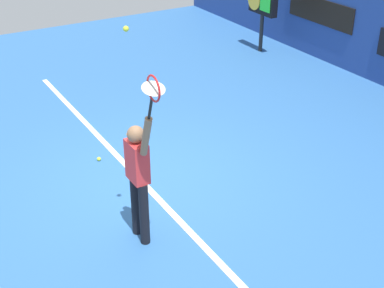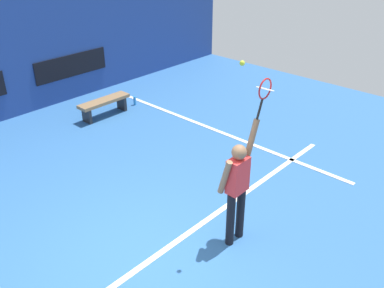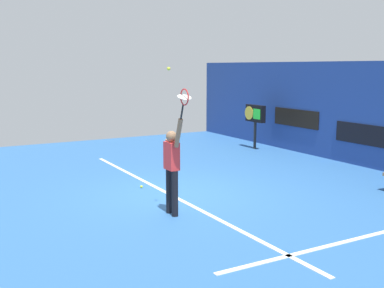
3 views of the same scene
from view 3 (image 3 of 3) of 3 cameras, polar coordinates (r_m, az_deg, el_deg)
ground_plane at (r=11.07m, az=-1.91°, el=-6.08°), size 18.00×18.00×0.00m
back_wall at (r=14.78m, az=20.47°, el=3.32°), size 18.00×0.20×3.09m
sponsor_banner_center at (r=14.75m, az=20.05°, el=1.05°), size 2.20×0.03×0.60m
sponsor_banner_portside at (r=16.82m, az=12.33°, el=3.06°), size 2.20×0.03×0.60m
court_baseline at (r=11.01m, az=-2.54°, el=-6.14°), size 10.00×0.10×0.01m
court_sideline at (r=9.25m, az=21.76°, el=-9.85°), size 0.10×7.00×0.01m
tennis_player at (r=9.39m, az=-2.41°, el=-2.54°), size 0.68×0.31×1.97m
tennis_racket at (r=8.75m, az=-0.95°, el=5.44°), size 0.40×0.27×0.63m
tennis_ball at (r=9.25m, az=-2.82°, el=9.01°), size 0.07×0.07×0.07m
scoreboard_clock at (r=17.11m, az=7.58°, el=3.44°), size 0.96×0.20×1.58m
spare_ball at (r=11.70m, az=-6.09°, el=-5.11°), size 0.07×0.07×0.07m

